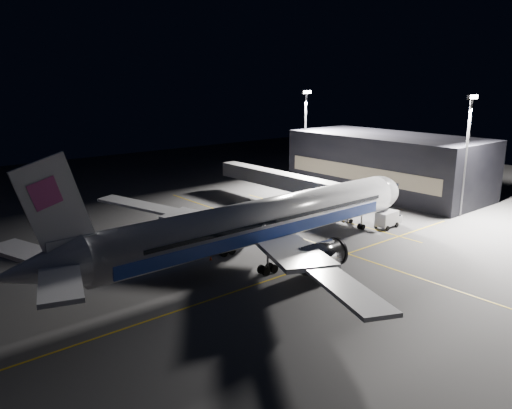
{
  "coord_description": "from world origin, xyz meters",
  "views": [
    {
      "loc": [
        -40.89,
        -47.34,
        23.32
      ],
      "look_at": [
        2.81,
        4.88,
        6.0
      ],
      "focal_mm": 35.0,
      "sensor_mm": 36.0,
      "label": 1
    }
  ],
  "objects_px": {
    "floodlight_mast_south": "(467,145)",
    "airliner": "(257,223)",
    "service_truck": "(388,219)",
    "safety_cone_c": "(273,241)",
    "floodlight_mast_north": "(305,128)",
    "safety_cone_b": "(235,225)",
    "safety_cone_a": "(211,258)",
    "baggage_tug": "(164,223)",
    "jet_bridge": "(290,182)"
  },
  "relations": [
    {
      "from": "jet_bridge",
      "to": "service_truck",
      "type": "height_order",
      "value": "jet_bridge"
    },
    {
      "from": "airliner",
      "to": "service_truck",
      "type": "relative_size",
      "value": 11.52
    },
    {
      "from": "jet_bridge",
      "to": "floodlight_mast_south",
      "type": "bearing_deg",
      "value": -53.21
    },
    {
      "from": "jet_bridge",
      "to": "baggage_tug",
      "type": "bearing_deg",
      "value": 173.29
    },
    {
      "from": "jet_bridge",
      "to": "service_truck",
      "type": "bearing_deg",
      "value": -81.97
    },
    {
      "from": "floodlight_mast_north",
      "to": "service_truck",
      "type": "distance_m",
      "value": 38.77
    },
    {
      "from": "baggage_tug",
      "to": "safety_cone_b",
      "type": "relative_size",
      "value": 4.47
    },
    {
      "from": "service_truck",
      "to": "floodlight_mast_south",
      "type": "bearing_deg",
      "value": -19.44
    },
    {
      "from": "airliner",
      "to": "safety_cone_a",
      "type": "bearing_deg",
      "value": 139.21
    },
    {
      "from": "service_truck",
      "to": "jet_bridge",
      "type": "bearing_deg",
      "value": 93.54
    },
    {
      "from": "service_truck",
      "to": "safety_cone_c",
      "type": "bearing_deg",
      "value": 158.51
    },
    {
      "from": "airliner",
      "to": "safety_cone_c",
      "type": "height_order",
      "value": "airliner"
    },
    {
      "from": "safety_cone_c",
      "to": "service_truck",
      "type": "bearing_deg",
      "value": -17.0
    },
    {
      "from": "safety_cone_b",
      "to": "safety_cone_c",
      "type": "relative_size",
      "value": 0.9
    },
    {
      "from": "safety_cone_a",
      "to": "baggage_tug",
      "type": "bearing_deg",
      "value": 80.98
    },
    {
      "from": "floodlight_mast_north",
      "to": "safety_cone_b",
      "type": "relative_size",
      "value": 35.19
    },
    {
      "from": "floodlight_mast_south",
      "to": "airliner",
      "type": "bearing_deg",
      "value": 171.67
    },
    {
      "from": "jet_bridge",
      "to": "service_truck",
      "type": "xyz_separation_m",
      "value": [
        2.82,
        -20.02,
        -3.16
      ]
    },
    {
      "from": "floodlight_mast_south",
      "to": "safety_cone_a",
      "type": "distance_m",
      "value": 48.33
    },
    {
      "from": "floodlight_mast_north",
      "to": "service_truck",
      "type": "height_order",
      "value": "floodlight_mast_north"
    },
    {
      "from": "service_truck",
      "to": "safety_cone_a",
      "type": "relative_size",
      "value": 9.63
    },
    {
      "from": "floodlight_mast_north",
      "to": "safety_cone_a",
      "type": "height_order",
      "value": "floodlight_mast_north"
    },
    {
      "from": "safety_cone_a",
      "to": "safety_cone_c",
      "type": "xyz_separation_m",
      "value": [
        11.03,
        0.0,
        0.05
      ]
    },
    {
      "from": "floodlight_mast_north",
      "to": "airliner",
      "type": "bearing_deg",
      "value": -142.09
    },
    {
      "from": "jet_bridge",
      "to": "baggage_tug",
      "type": "distance_m",
      "value": 25.48
    },
    {
      "from": "safety_cone_a",
      "to": "safety_cone_b",
      "type": "height_order",
      "value": "safety_cone_b"
    },
    {
      "from": "floodlight_mast_north",
      "to": "safety_cone_b",
      "type": "xyz_separation_m",
      "value": [
        -34.0,
        -17.99,
        -12.08
      ]
    },
    {
      "from": "safety_cone_b",
      "to": "safety_cone_c",
      "type": "height_order",
      "value": "safety_cone_c"
    },
    {
      "from": "airliner",
      "to": "safety_cone_a",
      "type": "xyz_separation_m",
      "value": [
        -4.64,
        4.0,
        -4.89
      ]
    },
    {
      "from": "floodlight_mast_south",
      "to": "safety_cone_b",
      "type": "height_order",
      "value": "floodlight_mast_south"
    },
    {
      "from": "airliner",
      "to": "jet_bridge",
      "type": "bearing_deg",
      "value": 38.04
    },
    {
      "from": "floodlight_mast_north",
      "to": "safety_cone_c",
      "type": "relative_size",
      "value": 31.59
    },
    {
      "from": "safety_cone_c",
      "to": "floodlight_mast_north",
      "type": "bearing_deg",
      "value": 38.9
    },
    {
      "from": "jet_bridge",
      "to": "baggage_tug",
      "type": "height_order",
      "value": "jet_bridge"
    },
    {
      "from": "floodlight_mast_south",
      "to": "service_truck",
      "type": "relative_size",
      "value": 3.88
    },
    {
      "from": "airliner",
      "to": "safety_cone_a",
      "type": "relative_size",
      "value": 110.91
    },
    {
      "from": "service_truck",
      "to": "safety_cone_c",
      "type": "distance_m",
      "value": 20.42
    },
    {
      "from": "airliner",
      "to": "baggage_tug",
      "type": "distance_m",
      "value": 21.55
    },
    {
      "from": "jet_bridge",
      "to": "floodlight_mast_north",
      "type": "relative_size",
      "value": 1.66
    },
    {
      "from": "jet_bridge",
      "to": "safety_cone_a",
      "type": "distance_m",
      "value": 31.37
    },
    {
      "from": "floodlight_mast_north",
      "to": "safety_cone_b",
      "type": "height_order",
      "value": "floodlight_mast_north"
    },
    {
      "from": "floodlight_mast_north",
      "to": "baggage_tug",
      "type": "relative_size",
      "value": 7.87
    },
    {
      "from": "jet_bridge",
      "to": "floodlight_mast_north",
      "type": "distance_m",
      "value": 24.06
    },
    {
      "from": "service_truck",
      "to": "safety_cone_a",
      "type": "bearing_deg",
      "value": 164.46
    },
    {
      "from": "floodlight_mast_north",
      "to": "baggage_tug",
      "type": "bearing_deg",
      "value": -165.67
    },
    {
      "from": "floodlight_mast_south",
      "to": "safety_cone_c",
      "type": "bearing_deg",
      "value": 163.89
    },
    {
      "from": "floodlight_mast_north",
      "to": "jet_bridge",
      "type": "bearing_deg",
      "value": -142.26
    },
    {
      "from": "floodlight_mast_south",
      "to": "safety_cone_b",
      "type": "bearing_deg",
      "value": 149.52
    },
    {
      "from": "airliner",
      "to": "service_truck",
      "type": "height_order",
      "value": "airliner"
    },
    {
      "from": "airliner",
      "to": "floodlight_mast_south",
      "type": "height_order",
      "value": "floodlight_mast_south"
    }
  ]
}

